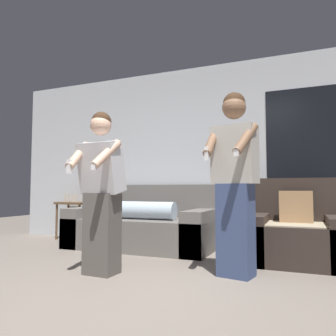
{
  "coord_description": "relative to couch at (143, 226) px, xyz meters",
  "views": [
    {
      "loc": [
        1.24,
        -1.85,
        0.82
      ],
      "look_at": [
        0.02,
        1.12,
        1.03
      ],
      "focal_mm": 35.0,
      "sensor_mm": 36.0,
      "label": 1
    }
  ],
  "objects": [
    {
      "name": "wall_back",
      "position": [
        0.9,
        0.52,
        1.05
      ],
      "size": [
        6.98,
        0.07,
        2.7
      ],
      "color": "silver",
      "rests_on": "ground_plane"
    },
    {
      "name": "side_table",
      "position": [
        -1.44,
        0.28,
        0.21
      ],
      "size": [
        0.54,
        0.37,
        0.77
      ],
      "color": "brown",
      "rests_on": "ground_plane"
    },
    {
      "name": "person_right",
      "position": [
        1.52,
        -1.06,
        0.61
      ],
      "size": [
        0.49,
        0.52,
        1.78
      ],
      "color": "#384770",
      "rests_on": "ground_plane"
    },
    {
      "name": "person_left",
      "position": [
        0.28,
        -1.49,
        0.5
      ],
      "size": [
        0.47,
        0.5,
        1.6
      ],
      "color": "#56514C",
      "rests_on": "ground_plane"
    },
    {
      "name": "armchair",
      "position": [
        2.05,
        -0.2,
        0.01
      ],
      "size": [
        0.97,
        0.88,
        0.96
      ],
      "color": "#332823",
      "rests_on": "ground_plane"
    },
    {
      "name": "couch",
      "position": [
        0.0,
        0.0,
        0.0
      ],
      "size": [
        2.05,
        0.99,
        0.89
      ],
      "color": "slate",
      "rests_on": "ground_plane"
    },
    {
      "name": "ground_plane",
      "position": [
        0.88,
        -2.38,
        -0.31
      ],
      "size": [
        14.0,
        14.0,
        0.0
      ],
      "primitive_type": "plane",
      "color": "slate"
    }
  ]
}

